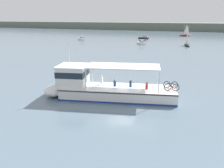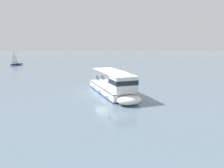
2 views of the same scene
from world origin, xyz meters
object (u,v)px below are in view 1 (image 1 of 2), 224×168
sailboat_far_left (187,44)px  motorboat_horizon_west (82,38)px  motorboat_near_starboard (141,42)px  sailboat_off_bow (185,35)px  ferry_main (102,87)px  motorboat_near_port (144,37)px

sailboat_far_left → motorboat_horizon_west: bearing=173.8°
sailboat_far_left → motorboat_near_starboard: 12.51m
sailboat_off_bow → motorboat_near_starboard: sailboat_off_bow is taller
sailboat_far_left → motorboat_near_starboard: bearing=-174.3°
ferry_main → sailboat_far_left: sailboat_far_left is taller
ferry_main → motorboat_near_starboard: ferry_main is taller
sailboat_off_bow → motorboat_near_port: sailboat_off_bow is taller
sailboat_off_bow → ferry_main: bearing=-89.1°
ferry_main → sailboat_far_left: bearing=86.3°
sailboat_off_bow → motorboat_horizon_west: (-30.57, -31.78, 0.00)m
sailboat_far_left → ferry_main: bearing=-93.7°
motorboat_near_starboard → motorboat_horizon_west: bearing=167.3°
sailboat_far_left → sailboat_off_bow: bearing=97.1°
sailboat_off_bow → motorboat_near_starboard: 37.70m
ferry_main → motorboat_near_port: 65.66m
motorboat_near_starboard → sailboat_far_left: bearing=5.7°
sailboat_far_left → motorboat_near_port: (-16.54, 16.64, 0.00)m
ferry_main → motorboat_horizon_west: 60.54m
motorboat_horizon_west → sailboat_far_left: bearing=-6.2°
sailboat_off_bow → motorboat_near_port: 22.50m
ferry_main → motorboat_near_port: (-13.44, 64.26, -0.47)m
ferry_main → sailboat_far_left: 47.73m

